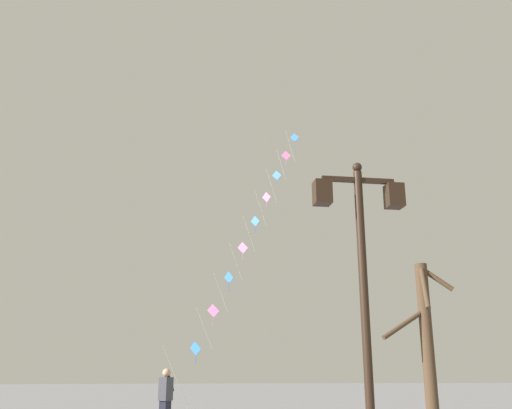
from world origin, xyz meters
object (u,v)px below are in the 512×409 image
object	(u,v)px
bare_tree	(427,343)
kite_train	(249,234)
kite_flyer	(166,400)
twin_lantern_lamp_post	(362,252)

from	to	relation	value
bare_tree	kite_train	bearing A→B (deg)	112.92
kite_flyer	bare_tree	xyz separation A→B (m)	(6.32, -2.62, 1.38)
kite_train	twin_lantern_lamp_post	bearing A→B (deg)	-89.57
twin_lantern_lamp_post	bare_tree	world-z (taller)	twin_lantern_lamp_post
kite_train	kite_flyer	world-z (taller)	kite_train
twin_lantern_lamp_post	bare_tree	distance (m)	6.03
kite_train	bare_tree	distance (m)	9.74
kite_flyer	bare_tree	distance (m)	6.98
twin_lantern_lamp_post	kite_flyer	xyz separation A→B (m)	(-3.06, 7.57, -2.55)
twin_lantern_lamp_post	kite_train	world-z (taller)	kite_train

